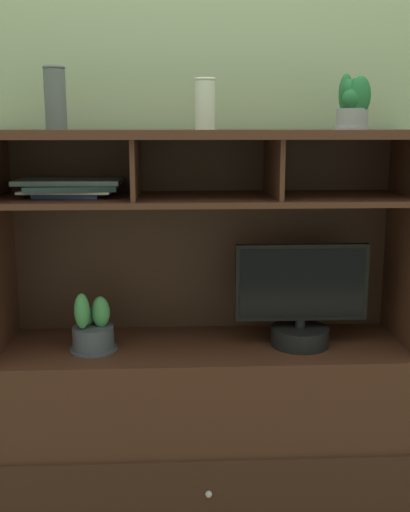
# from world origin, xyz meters

# --- Properties ---
(floor_plane) EXTENTS (6.00, 6.00, 0.02)m
(floor_plane) POSITION_xyz_m (0.00, 0.00, -0.01)
(floor_plane) COLOR tan
(floor_plane) RESTS_ON ground
(back_wall) EXTENTS (6.00, 0.02, 2.80)m
(back_wall) POSITION_xyz_m (0.00, 0.26, 1.40)
(back_wall) COLOR #97AC83
(back_wall) RESTS_ON ground
(media_console) EXTENTS (1.56, 0.50, 1.37)m
(media_console) POSITION_xyz_m (0.00, 0.01, 0.44)
(media_console) COLOR #47251A
(media_console) RESTS_ON ground
(tv_monitor) EXTENTS (0.48, 0.21, 0.38)m
(tv_monitor) POSITION_xyz_m (0.35, -0.04, 0.75)
(tv_monitor) COLOR black
(tv_monitor) RESTS_ON media_console
(potted_orchid) EXTENTS (0.17, 0.17, 0.22)m
(potted_orchid) POSITION_xyz_m (-0.40, -0.05, 0.67)
(potted_orchid) COLOR #464956
(potted_orchid) RESTS_ON media_console
(magazine_stack_left) EXTENTS (0.37, 0.31, 0.06)m
(magazine_stack_left) POSITION_xyz_m (-0.47, 0.03, 1.17)
(magazine_stack_left) COLOR #334287
(magazine_stack_left) RESTS_ON media_console
(potted_succulent) EXTENTS (0.12, 0.12, 0.19)m
(potted_succulent) POSITION_xyz_m (0.51, -0.01, 1.46)
(potted_succulent) COLOR #91959B
(potted_succulent) RESTS_ON media_console
(ceramic_vase) EXTENTS (0.07, 0.07, 0.17)m
(ceramic_vase) POSITION_xyz_m (0.00, -0.01, 1.46)
(ceramic_vase) COLOR silver
(ceramic_vase) RESTS_ON media_console
(accent_vase) EXTENTS (0.08, 0.08, 0.21)m
(accent_vase) POSITION_xyz_m (-0.51, 0.02, 1.48)
(accent_vase) COLOR #525A5B
(accent_vase) RESTS_ON media_console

